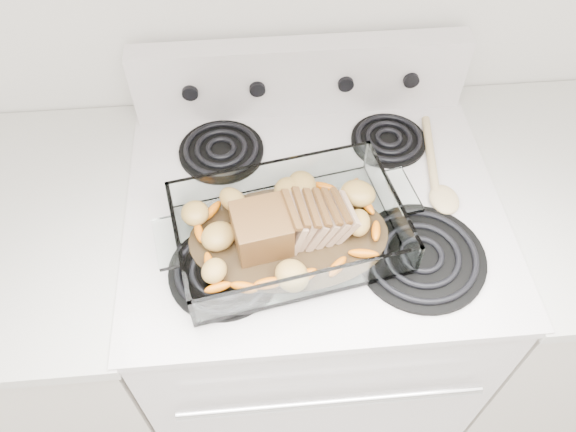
{
  "coord_description": "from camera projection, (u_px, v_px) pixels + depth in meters",
  "views": [
    {
      "loc": [
        -0.12,
        0.92,
        1.84
      ],
      "look_at": [
        -0.06,
        1.58,
        0.99
      ],
      "focal_mm": 35.0,
      "sensor_mm": 36.0,
      "label": 1
    }
  ],
  "objects": [
    {
      "name": "baking_dish",
      "position": [
        289.0,
        233.0,
        1.09
      ],
      "size": [
        0.42,
        0.28,
        0.08
      ],
      "rotation": [
        0.0,
        0.0,
        0.18
      ],
      "color": "white",
      "rests_on": "electric_range"
    },
    {
      "name": "pork_roast",
      "position": [
        282.0,
        225.0,
        1.06
      ],
      "size": [
        0.23,
        0.1,
        0.08
      ],
      "rotation": [
        0.0,
        0.0,
        0.19
      ],
      "color": "brown",
      "rests_on": "baking_dish"
    },
    {
      "name": "counter_left",
      "position": [
        62.0,
        328.0,
        1.51
      ],
      "size": [
        0.58,
        0.68,
        0.93
      ],
      "color": "beige",
      "rests_on": "ground"
    },
    {
      "name": "wooden_spoon",
      "position": [
        438.0,
        179.0,
        1.2
      ],
      "size": [
        0.06,
        0.28,
        0.02
      ],
      "rotation": [
        0.0,
        0.0,
        -0.14
      ],
      "color": "tan",
      "rests_on": "electric_range"
    },
    {
      "name": "counter_right",
      "position": [
        542.0,
        290.0,
        1.58
      ],
      "size": [
        0.58,
        0.68,
        0.93
      ],
      "color": "beige",
      "rests_on": "ground"
    },
    {
      "name": "electric_range",
      "position": [
        308.0,
        306.0,
        1.53
      ],
      "size": [
        0.78,
        0.7,
        1.12
      ],
      "color": "silver",
      "rests_on": "ground"
    },
    {
      "name": "roast_vegetables",
      "position": [
        285.0,
        216.0,
        1.1
      ],
      "size": [
        0.35,
        0.19,
        0.04
      ],
      "rotation": [
        0.0,
        0.0,
        -0.1
      ],
      "color": "#ED6700",
      "rests_on": "baking_dish"
    }
  ]
}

